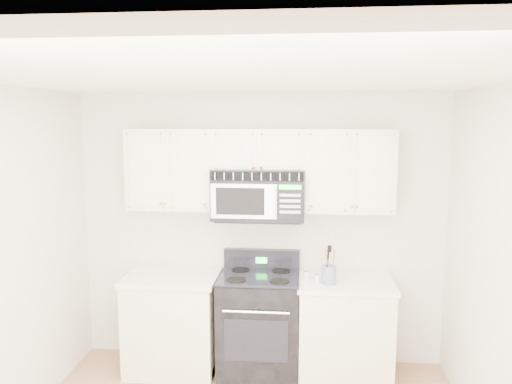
# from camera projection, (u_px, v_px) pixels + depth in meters

# --- Properties ---
(room) EXTENTS (3.51, 3.51, 2.61)m
(room) POSITION_uv_depth(u_px,v_px,m) (236.00, 290.00, 3.10)
(room) COLOR #A2755A
(room) RESTS_ON ground
(base_cabinet_left) EXTENTS (0.86, 0.65, 0.92)m
(base_cabinet_left) POSITION_uv_depth(u_px,v_px,m) (173.00, 325.00, 4.72)
(base_cabinet_left) COLOR beige
(base_cabinet_left) RESTS_ON ground
(base_cabinet_right) EXTENTS (0.86, 0.65, 0.92)m
(base_cabinet_right) POSITION_uv_depth(u_px,v_px,m) (344.00, 332.00, 4.57)
(base_cabinet_right) COLOR beige
(base_cabinet_right) RESTS_ON ground
(range) EXTENTS (0.73, 0.67, 1.11)m
(range) POSITION_uv_depth(u_px,v_px,m) (259.00, 322.00, 4.64)
(range) COLOR black
(range) RESTS_ON ground
(upper_cabinets) EXTENTS (2.44, 0.37, 0.75)m
(upper_cabinets) POSITION_uv_depth(u_px,v_px,m) (259.00, 166.00, 4.58)
(upper_cabinets) COLOR beige
(upper_cabinets) RESTS_ON ground
(microwave) EXTENTS (0.84, 0.47, 0.46)m
(microwave) POSITION_uv_depth(u_px,v_px,m) (259.00, 194.00, 4.56)
(microwave) COLOR black
(microwave) RESTS_ON ground
(utensil_crock) EXTENTS (0.13, 0.13, 0.34)m
(utensil_crock) POSITION_uv_depth(u_px,v_px,m) (329.00, 274.00, 4.38)
(utensil_crock) COLOR slate
(utensil_crock) RESTS_ON base_cabinet_right
(shaker_salt) EXTENTS (0.04, 0.04, 0.09)m
(shaker_salt) POSITION_uv_depth(u_px,v_px,m) (307.00, 275.00, 4.49)
(shaker_salt) COLOR silver
(shaker_salt) RESTS_ON base_cabinet_right
(shaker_pepper) EXTENTS (0.04, 0.04, 0.09)m
(shaker_pepper) POSITION_uv_depth(u_px,v_px,m) (317.00, 278.00, 4.40)
(shaker_pepper) COLOR silver
(shaker_pepper) RESTS_ON base_cabinet_right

